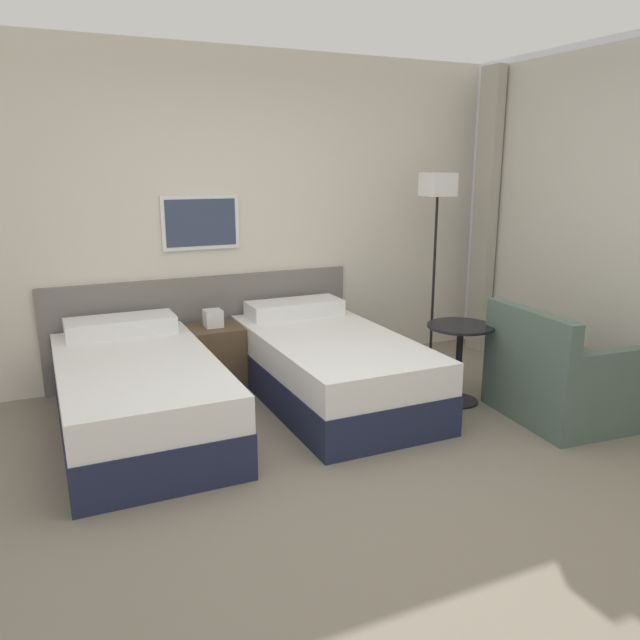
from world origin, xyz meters
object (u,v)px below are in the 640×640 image
(floor_lamp, at_px, (437,205))
(armchair, at_px, (559,381))
(nightstand, at_px, (215,355))
(side_table, at_px, (459,348))
(bed_near_door, at_px, (139,394))
(bed_near_window, at_px, (330,366))

(floor_lamp, xyz_separation_m, armchair, (0.11, -1.44, -1.16))
(armchair, bearing_deg, floor_lamp, 9.12)
(nightstand, xyz_separation_m, side_table, (1.58, -1.16, 0.17))
(floor_lamp, bearing_deg, bed_near_door, -170.65)
(nightstand, bearing_deg, bed_near_door, -135.78)
(bed_near_window, xyz_separation_m, nightstand, (-0.72, 0.70, -0.01))
(nightstand, xyz_separation_m, armchair, (2.06, -1.70, 0.02))
(side_table, xyz_separation_m, armchair, (0.47, -0.54, -0.16))
(floor_lamp, relative_size, side_table, 2.79)
(floor_lamp, distance_m, side_table, 1.39)
(side_table, relative_size, armchair, 0.64)
(side_table, bearing_deg, bed_near_window, 152.20)
(bed_near_door, height_order, bed_near_window, same)
(nightstand, bearing_deg, side_table, -36.12)
(floor_lamp, xyz_separation_m, side_table, (-0.37, -0.90, -1.00))
(armchair, bearing_deg, bed_near_door, 75.07)
(nightstand, height_order, armchair, armchair)
(bed_near_door, bearing_deg, nightstand, 44.22)
(nightstand, relative_size, side_table, 1.04)
(bed_near_window, xyz_separation_m, floor_lamp, (1.23, 0.44, 1.17))
(bed_near_window, relative_size, floor_lamp, 1.13)
(armchair, bearing_deg, nightstand, 55.33)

